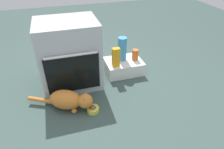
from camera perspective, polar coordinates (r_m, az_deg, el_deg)
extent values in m
plane|color=#384C47|center=(2.17, -7.86, -7.54)|extent=(8.00, 8.00, 0.00)
cube|color=#B7BABF|center=(2.27, -12.25, 5.74)|extent=(0.65, 0.52, 0.77)
cube|color=black|center=(2.09, -11.15, 0.14)|extent=(0.55, 0.01, 0.42)
cylinder|color=silver|center=(1.94, -11.78, 5.37)|extent=(0.52, 0.02, 0.02)
cube|color=white|center=(2.57, 3.36, 2.39)|extent=(0.47, 0.35, 0.17)
cylinder|color=#D1D14C|center=(2.02, -5.53, -10.10)|extent=(0.12, 0.12, 0.05)
sphere|color=brown|center=(2.01, -5.55, -9.76)|extent=(0.07, 0.07, 0.07)
ellipsoid|color=#C6752D|center=(2.05, -13.28, -7.09)|extent=(0.38, 0.33, 0.20)
sphere|color=#C6752D|center=(1.97, -7.75, -7.61)|extent=(0.15, 0.15, 0.15)
cone|color=#C6752D|center=(1.96, -7.53, -5.63)|extent=(0.05, 0.05, 0.07)
cone|color=#C6752D|center=(1.91, -8.24, -7.15)|extent=(0.05, 0.05, 0.07)
cylinder|color=#C6752D|center=(2.19, -19.87, -6.99)|extent=(0.27, 0.17, 0.05)
sphere|color=#C6752D|center=(2.11, -9.91, -8.31)|extent=(0.06, 0.06, 0.06)
sphere|color=#C6752D|center=(2.03, -10.91, -10.31)|extent=(0.06, 0.06, 0.06)
cube|color=orange|center=(2.35, 1.14, 4.96)|extent=(0.09, 0.06, 0.24)
cylinder|color=#388CD1|center=(2.49, 2.97, 7.45)|extent=(0.11, 0.11, 0.30)
cylinder|color=#D16023|center=(2.54, 6.74, 5.71)|extent=(0.08, 0.08, 0.14)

